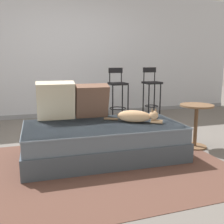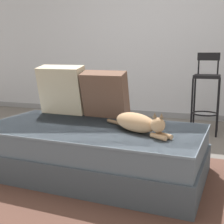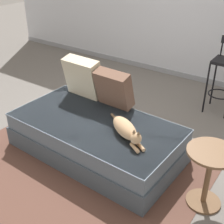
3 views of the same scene
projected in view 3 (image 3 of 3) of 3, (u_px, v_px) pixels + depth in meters
The scene contains 10 objects.
ground_plane at pixel (116, 136), 3.88m from camera, with size 16.00×16.00×0.00m, color #66605B.
wall_back_panel at pixel (198, 0), 4.85m from camera, with size 8.00×0.10×2.60m, color silver.
wall_baseboard_trim at pixel (187, 76), 5.43m from camera, with size 8.00×0.02×0.09m, color gray.
area_rug at pixel (80, 165), 3.38m from camera, with size 2.58×2.10×0.01m, color brown.
couch at pixel (96, 137), 3.49m from camera, with size 1.92×1.07×0.41m.
throw_pillow_corner at pixel (83, 77), 3.82m from camera, with size 0.48×0.28×0.50m.
throw_pillow_middle at pixel (114, 89), 3.58m from camera, with size 0.44×0.28×0.46m.
cat at pixel (126, 129), 3.11m from camera, with size 0.65×0.46×0.19m.
bar_stool_near_window at pixel (224, 72), 4.17m from camera, with size 0.33×0.33×1.03m.
side_table at pixel (209, 170), 2.73m from camera, with size 0.44×0.44×0.59m.
Camera 3 is at (1.80, -2.68, 2.17)m, focal length 50.00 mm.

